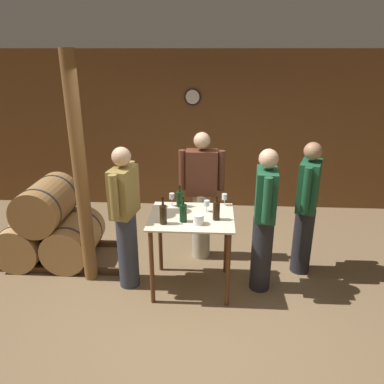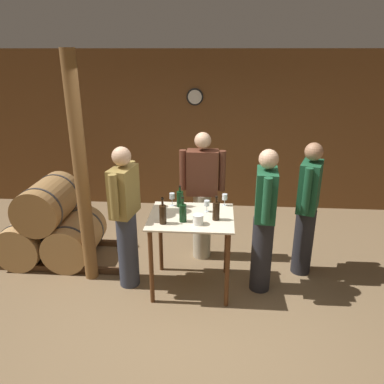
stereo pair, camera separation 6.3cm
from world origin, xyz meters
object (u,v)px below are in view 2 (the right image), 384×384
at_px(wine_glass_near_right, 225,197).
at_px(wine_glass_near_left, 172,197).
at_px(wine_bottle_right, 216,210).
at_px(person_visitor_near_door, 126,216).
at_px(wooden_post, 81,175).
at_px(wine_bottle_center, 183,212).
at_px(person_visitor_bearded, 264,219).
at_px(ice_bucket, 198,219).
at_px(person_visitor_with_scarf, 202,194).
at_px(wine_bottle_left, 180,199).
at_px(wine_glass_near_center, 207,204).
at_px(person_host, 307,207).
at_px(wine_bottle_far_left, 163,214).

bearing_deg(wine_glass_near_right, wine_glass_near_left, -174.96).
xyz_separation_m(wine_bottle_right, person_visitor_near_door, (-1.03, 0.08, -0.13)).
bearing_deg(wooden_post, wine_bottle_center, -12.44).
bearing_deg(person_visitor_bearded, ice_bucket, -162.74).
bearing_deg(person_visitor_with_scarf, wine_glass_near_left, -126.83).
relative_size(wine_bottle_right, person_visitor_with_scarf, 0.16).
bearing_deg(wine_bottle_left, wooden_post, -172.24).
relative_size(wine_glass_near_center, person_visitor_near_door, 0.08).
distance_m(wine_glass_near_left, person_visitor_with_scarf, 0.58).
bearing_deg(wine_glass_near_center, person_visitor_with_scarf, 97.77).
height_order(wine_bottle_left, person_visitor_near_door, person_visitor_near_door).
relative_size(wine_glass_near_right, person_visitor_with_scarf, 0.08).
distance_m(wine_bottle_center, wine_bottle_right, 0.36).
height_order(wine_glass_near_center, person_visitor_with_scarf, person_visitor_with_scarf).
bearing_deg(wine_glass_near_center, wooden_post, -179.11).
distance_m(wine_glass_near_center, person_host, 1.25).
bearing_deg(person_visitor_near_door, person_visitor_with_scarf, 41.10).
relative_size(wooden_post, person_visitor_near_door, 1.58).
bearing_deg(person_host, person_visitor_near_door, -168.49).
distance_m(wine_glass_near_center, person_visitor_with_scarf, 0.61).
bearing_deg(person_visitor_near_door, person_host, 11.51).
height_order(wine_bottle_center, person_visitor_with_scarf, person_visitor_with_scarf).
distance_m(wine_bottle_far_left, wine_bottle_right, 0.58).
bearing_deg(person_host, ice_bucket, -153.82).
xyz_separation_m(wine_bottle_center, person_host, (1.45, 0.58, -0.14)).
distance_m(wooden_post, person_visitor_with_scarf, 1.55).
bearing_deg(person_visitor_near_door, wine_bottle_center, -12.26).
distance_m(wine_glass_near_center, person_visitor_near_door, 0.94).
xyz_separation_m(wine_bottle_right, ice_bucket, (-0.19, -0.12, -0.06)).
xyz_separation_m(wine_glass_near_right, person_visitor_with_scarf, (-0.29, 0.40, -0.12)).
distance_m(wine_bottle_right, person_visitor_with_scarf, 0.84).
height_order(wine_bottle_left, person_host, person_host).
height_order(wine_glass_near_right, ice_bucket, wine_glass_near_right).
height_order(wine_bottle_far_left, person_visitor_with_scarf, person_visitor_with_scarf).
height_order(person_visitor_with_scarf, person_visitor_bearded, person_visitor_with_scarf).
bearing_deg(wine_glass_near_left, wine_glass_near_center, -19.00).
relative_size(wine_glass_near_right, ice_bucket, 1.25).
bearing_deg(wine_bottle_far_left, person_visitor_with_scarf, 68.39).
distance_m(wine_bottle_center, wine_glass_near_center, 0.38).
bearing_deg(wine_bottle_center, wine_glass_near_center, 48.96).
xyz_separation_m(wine_bottle_left, person_host, (1.53, 0.17, -0.13)).
relative_size(wine_bottle_left, wine_glass_near_left, 1.67).
height_order(person_host, person_visitor_bearded, person_visitor_bearded).
distance_m(wine_bottle_far_left, wine_bottle_left, 0.50).
bearing_deg(wine_bottle_center, wine_bottle_left, 100.37).
bearing_deg(person_visitor_bearded, person_visitor_near_door, -179.02).
distance_m(person_visitor_with_scarf, person_visitor_bearded, 1.01).
bearing_deg(wine_bottle_center, wine_glass_near_right, 46.87).
xyz_separation_m(wine_bottle_right, person_visitor_bearded, (0.54, 0.10, -0.14)).
relative_size(wine_glass_near_right, person_host, 0.09).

